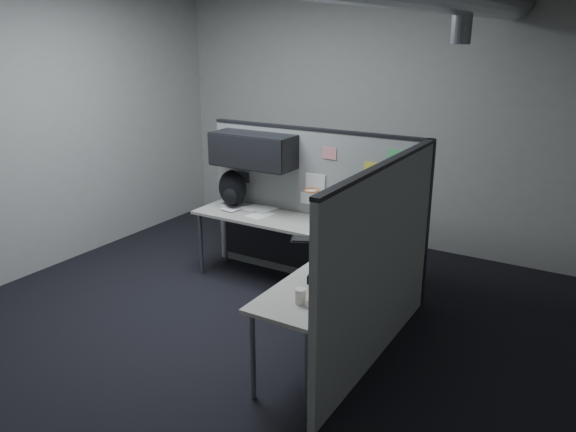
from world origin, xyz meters
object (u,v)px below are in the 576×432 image
Objects in this scene: monitor at (377,212)px; phone at (325,275)px; keyboard at (317,241)px; backpack at (232,189)px; desk at (305,246)px.

monitor reaches higher than phone.
backpack reaches higher than keyboard.
keyboard is 1.43m from backpack.
phone is (0.43, -0.67, 0.02)m from keyboard.
desk is at bearing 125.87° from phone.
phone reaches higher than desk.
backpack is at bearing 161.32° from desk.
desk is at bearing 164.00° from keyboard.
backpack reaches higher than desk.
keyboard is at bearing -142.08° from monitor.
keyboard is at bearing -35.19° from desk.
backpack is at bearing 169.45° from monitor.
desk is 1.22m from backpack.
monitor is at bearing 63.52° from keyboard.
phone is at bearing -95.11° from monitor.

